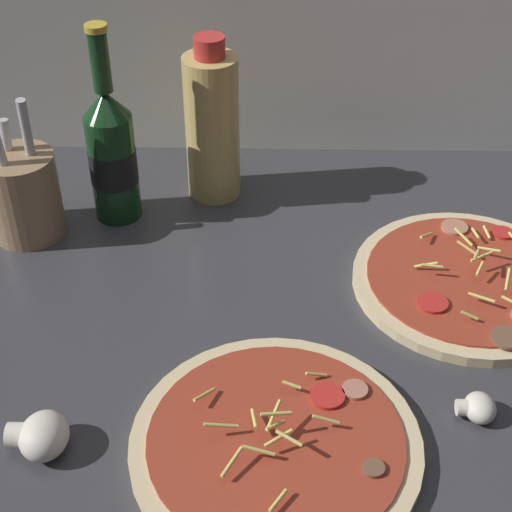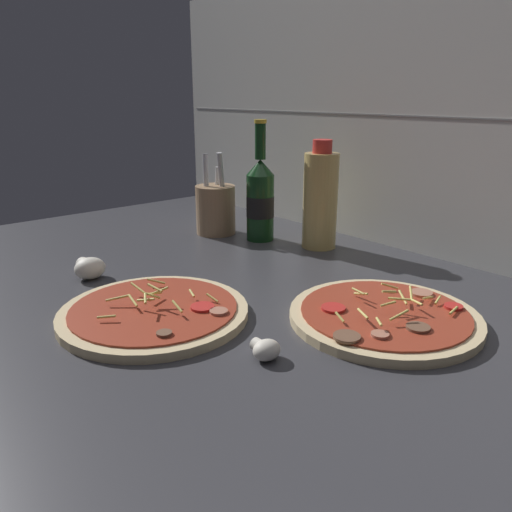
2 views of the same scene
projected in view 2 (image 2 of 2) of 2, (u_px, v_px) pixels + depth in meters
The scene contains 9 objects.
counter_slab at pixel (246, 315), 77.80cm from camera, with size 160.00×90.00×2.50cm.
tile_backsplash at pixel (425, 116), 97.04cm from camera, with size 160.00×1.13×60.00cm.
pizza_near at pixel (155, 312), 74.06cm from camera, with size 27.97×27.97×4.94cm.
pizza_far at pixel (384, 316), 72.73cm from camera, with size 27.57×27.57×5.03cm.
beer_bottle at pixel (260, 198), 111.13cm from camera, with size 6.24×6.24×26.53cm.
oil_bottle at pixel (320, 199), 105.30cm from camera, with size 7.32×7.32×22.83cm.
mushroom_left at pixel (89, 268), 89.46cm from camera, with size 5.82×5.54×3.88cm.
mushroom_right at pixel (266, 349), 62.18cm from camera, with size 3.91×3.72×2.60cm.
utensil_crock at pixel (216, 208), 117.42cm from camera, with size 9.26×9.26×19.18cm.
Camera 2 is at (55.06, -45.05, 34.12)cm, focal length 35.00 mm.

